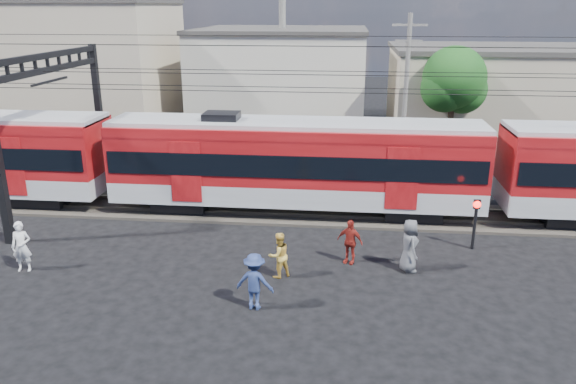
{
  "coord_description": "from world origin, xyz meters",
  "views": [
    {
      "loc": [
        2.97,
        -15.48,
        8.82
      ],
      "look_at": [
        0.78,
        5.0,
        1.98
      ],
      "focal_mm": 35.0,
      "sensor_mm": 36.0,
      "label": 1
    }
  ],
  "objects_px": {
    "pedestrian_c": "(255,282)",
    "crossing_signal": "(476,215)",
    "pedestrian_a": "(22,247)",
    "commuter_train": "(300,161)"
  },
  "relations": [
    {
      "from": "pedestrian_c",
      "to": "crossing_signal",
      "type": "distance_m",
      "value": 9.21
    },
    {
      "from": "pedestrian_c",
      "to": "crossing_signal",
      "type": "height_order",
      "value": "crossing_signal"
    },
    {
      "from": "pedestrian_c",
      "to": "pedestrian_a",
      "type": "bearing_deg",
      "value": -2.85
    },
    {
      "from": "pedestrian_a",
      "to": "pedestrian_c",
      "type": "distance_m",
      "value": 8.63
    },
    {
      "from": "pedestrian_a",
      "to": "pedestrian_c",
      "type": "bearing_deg",
      "value": -21.33
    },
    {
      "from": "crossing_signal",
      "to": "pedestrian_a",
      "type": "bearing_deg",
      "value": -167.45
    },
    {
      "from": "commuter_train",
      "to": "pedestrian_c",
      "type": "height_order",
      "value": "commuter_train"
    },
    {
      "from": "commuter_train",
      "to": "pedestrian_a",
      "type": "distance_m",
      "value": 11.42
    },
    {
      "from": "commuter_train",
      "to": "crossing_signal",
      "type": "xyz_separation_m",
      "value": [
        6.9,
        -3.17,
        -1.02
      ]
    },
    {
      "from": "commuter_train",
      "to": "pedestrian_a",
      "type": "bearing_deg",
      "value": -143.51
    }
  ]
}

